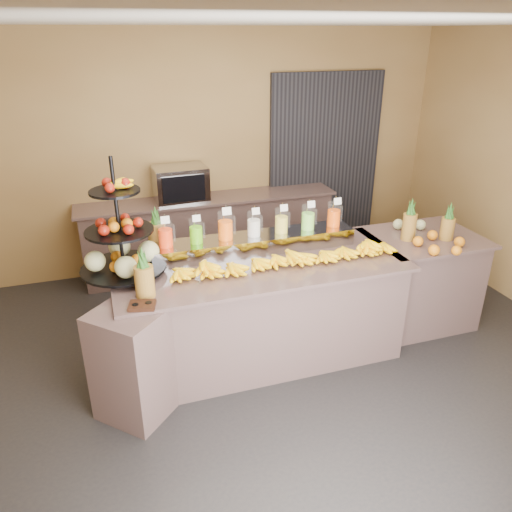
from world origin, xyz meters
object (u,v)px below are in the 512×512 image
fruit_stand (128,245)px  right_fruit_pile (433,236)px  banana_heap (289,256)px  condiment_caddy (142,305)px  oven_warmer (180,184)px  pitcher_tray (254,243)px

fruit_stand → right_fruit_pile: size_ratio=2.00×
banana_heap → right_fruit_pile: (1.42, -0.03, 0.02)m
right_fruit_pile → condiment_caddy: bearing=-172.7°
right_fruit_pile → oven_warmer: bearing=134.4°
pitcher_tray → condiment_caddy: bearing=-146.7°
pitcher_tray → oven_warmer: oven_warmer is taller
fruit_stand → right_fruit_pile: (2.73, -0.25, -0.16)m
condiment_caddy → right_fruit_pile: size_ratio=0.39×
banana_heap → condiment_caddy: 1.33m
condiment_caddy → banana_heap: bearing=16.2°
pitcher_tray → oven_warmer: size_ratio=3.07×
condiment_caddy → right_fruit_pile: (2.70, 0.35, 0.07)m
banana_heap → oven_warmer: oven_warmer is taller
fruit_stand → pitcher_tray: bearing=1.5°
fruit_stand → condiment_caddy: fruit_stand is taller
pitcher_tray → right_fruit_pile: (1.63, -0.36, 0.01)m
pitcher_tray → condiment_caddy: (-1.07, -0.71, -0.06)m
right_fruit_pile → pitcher_tray: bearing=167.6°
fruit_stand → oven_warmer: size_ratio=1.61×
fruit_stand → condiment_caddy: 0.64m
right_fruit_pile → fruit_stand: bearing=174.7°
banana_heap → fruit_stand: fruit_stand is taller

